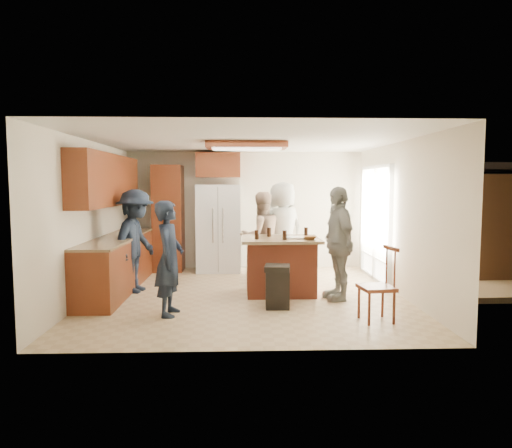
{
  "coord_description": "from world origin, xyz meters",
  "views": [
    {
      "loc": [
        -0.11,
        -7.32,
        1.81
      ],
      "look_at": [
        0.15,
        0.21,
        1.15
      ],
      "focal_mm": 32.0,
      "sensor_mm": 36.0,
      "label": 1
    }
  ],
  "objects_px": {
    "person_front_left": "(169,258)",
    "person_behind_right": "(283,230)",
    "trash_bin": "(277,286)",
    "person_counter": "(136,241)",
    "refrigerator": "(219,228)",
    "spindle_chair": "(378,287)",
    "kitchen_island": "(280,265)",
    "person_side_right": "(338,243)",
    "person_behind_left": "(261,237)"
  },
  "relations": [
    {
      "from": "person_behind_right",
      "to": "kitchen_island",
      "type": "height_order",
      "value": "person_behind_right"
    },
    {
      "from": "trash_bin",
      "to": "spindle_chair",
      "type": "height_order",
      "value": "spindle_chair"
    },
    {
      "from": "kitchen_island",
      "to": "person_side_right",
      "type": "bearing_deg",
      "value": -24.78
    },
    {
      "from": "person_counter",
      "to": "trash_bin",
      "type": "height_order",
      "value": "person_counter"
    },
    {
      "from": "person_behind_left",
      "to": "kitchen_island",
      "type": "distance_m",
      "value": 1.04
    },
    {
      "from": "person_behind_right",
      "to": "kitchen_island",
      "type": "relative_size",
      "value": 1.45
    },
    {
      "from": "kitchen_island",
      "to": "person_behind_left",
      "type": "bearing_deg",
      "value": 106.61
    },
    {
      "from": "person_behind_right",
      "to": "person_side_right",
      "type": "height_order",
      "value": "person_behind_right"
    },
    {
      "from": "trash_bin",
      "to": "person_counter",
      "type": "bearing_deg",
      "value": 154.65
    },
    {
      "from": "kitchen_island",
      "to": "spindle_chair",
      "type": "height_order",
      "value": "spindle_chair"
    },
    {
      "from": "kitchen_island",
      "to": "spindle_chair",
      "type": "bearing_deg",
      "value": -54.0
    },
    {
      "from": "refrigerator",
      "to": "kitchen_island",
      "type": "height_order",
      "value": "refrigerator"
    },
    {
      "from": "person_behind_left",
      "to": "person_behind_right",
      "type": "relative_size",
      "value": 0.9
    },
    {
      "from": "person_behind_right",
      "to": "kitchen_island",
      "type": "distance_m",
      "value": 1.41
    },
    {
      "from": "person_front_left",
      "to": "person_side_right",
      "type": "distance_m",
      "value": 2.63
    },
    {
      "from": "person_behind_right",
      "to": "person_behind_left",
      "type": "bearing_deg",
      "value": 13.87
    },
    {
      "from": "person_behind_right",
      "to": "refrigerator",
      "type": "bearing_deg",
      "value": -56.6
    },
    {
      "from": "person_front_left",
      "to": "person_side_right",
      "type": "relative_size",
      "value": 0.89
    },
    {
      "from": "spindle_chair",
      "to": "kitchen_island",
      "type": "bearing_deg",
      "value": 126.0
    },
    {
      "from": "person_behind_right",
      "to": "trash_bin",
      "type": "relative_size",
      "value": 2.95
    },
    {
      "from": "person_side_right",
      "to": "refrigerator",
      "type": "relative_size",
      "value": 0.99
    },
    {
      "from": "person_behind_right",
      "to": "person_counter",
      "type": "height_order",
      "value": "person_behind_right"
    },
    {
      "from": "person_behind_right",
      "to": "refrigerator",
      "type": "xyz_separation_m",
      "value": [
        -1.26,
        0.67,
        -0.03
      ]
    },
    {
      "from": "person_front_left",
      "to": "spindle_chair",
      "type": "bearing_deg",
      "value": -94.45
    },
    {
      "from": "person_counter",
      "to": "spindle_chair",
      "type": "relative_size",
      "value": 1.73
    },
    {
      "from": "person_behind_left",
      "to": "refrigerator",
      "type": "distance_m",
      "value": 1.36
    },
    {
      "from": "person_side_right",
      "to": "refrigerator",
      "type": "height_order",
      "value": "refrigerator"
    },
    {
      "from": "person_counter",
      "to": "kitchen_island",
      "type": "bearing_deg",
      "value": -82.13
    },
    {
      "from": "person_behind_right",
      "to": "person_front_left",
      "type": "bearing_deg",
      "value": 26.02
    },
    {
      "from": "person_behind_left",
      "to": "trash_bin",
      "type": "distance_m",
      "value": 1.89
    },
    {
      "from": "person_behind_right",
      "to": "trash_bin",
      "type": "xyz_separation_m",
      "value": [
        -0.28,
        -2.21,
        -0.61
      ]
    },
    {
      "from": "person_front_left",
      "to": "person_behind_left",
      "type": "relative_size",
      "value": 0.95
    },
    {
      "from": "refrigerator",
      "to": "trash_bin",
      "type": "distance_m",
      "value": 3.1
    },
    {
      "from": "person_front_left",
      "to": "spindle_chair",
      "type": "distance_m",
      "value": 2.84
    },
    {
      "from": "refrigerator",
      "to": "spindle_chair",
      "type": "xyz_separation_m",
      "value": [
        2.26,
        -3.59,
        -0.45
      ]
    },
    {
      "from": "person_behind_right",
      "to": "spindle_chair",
      "type": "height_order",
      "value": "person_behind_right"
    },
    {
      "from": "person_behind_left",
      "to": "spindle_chair",
      "type": "xyz_separation_m",
      "value": [
        1.43,
        -2.52,
        -0.38
      ]
    },
    {
      "from": "refrigerator",
      "to": "spindle_chair",
      "type": "height_order",
      "value": "refrigerator"
    },
    {
      "from": "person_side_right",
      "to": "kitchen_island",
      "type": "distance_m",
      "value": 1.04
    },
    {
      "from": "person_front_left",
      "to": "person_behind_right",
      "type": "bearing_deg",
      "value": -31.98
    },
    {
      "from": "person_side_right",
      "to": "trash_bin",
      "type": "relative_size",
      "value": 2.82
    },
    {
      "from": "person_behind_left",
      "to": "person_side_right",
      "type": "bearing_deg",
      "value": 108.79
    },
    {
      "from": "refrigerator",
      "to": "person_behind_right",
      "type": "bearing_deg",
      "value": -28.08
    },
    {
      "from": "person_behind_right",
      "to": "person_counter",
      "type": "xyz_separation_m",
      "value": [
        -2.57,
        -1.12,
        -0.07
      ]
    },
    {
      "from": "person_behind_left",
      "to": "person_counter",
      "type": "xyz_separation_m",
      "value": [
        -2.13,
        -0.72,
        0.03
      ]
    },
    {
      "from": "person_counter",
      "to": "spindle_chair",
      "type": "height_order",
      "value": "person_counter"
    },
    {
      "from": "trash_bin",
      "to": "spindle_chair",
      "type": "relative_size",
      "value": 0.63
    },
    {
      "from": "person_front_left",
      "to": "person_counter",
      "type": "distance_m",
      "value": 1.6
    },
    {
      "from": "refrigerator",
      "to": "kitchen_island",
      "type": "xyz_separation_m",
      "value": [
        1.1,
        -2.0,
        -0.43
      ]
    },
    {
      "from": "person_counter",
      "to": "kitchen_island",
      "type": "height_order",
      "value": "person_counter"
    }
  ]
}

